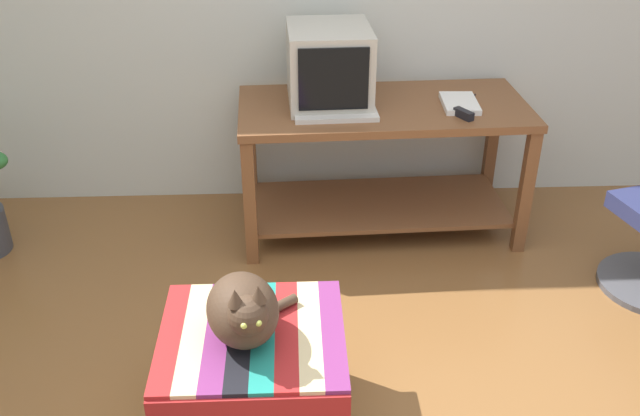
{
  "coord_description": "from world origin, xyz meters",
  "views": [
    {
      "loc": [
        -0.12,
        -1.7,
        2.02
      ],
      "look_at": [
        -0.01,
        0.85,
        0.55
      ],
      "focal_mm": 39.55,
      "sensor_mm": 36.0,
      "label": 1
    }
  ],
  "objects_px": {
    "desk": "(382,145)",
    "cat": "(244,310)",
    "book": "(460,103)",
    "ottoman_with_blanket": "(255,380)",
    "stapler": "(464,114)",
    "tv_monitor": "(329,67)",
    "keyboard": "(336,115)"
  },
  "relations": [
    {
      "from": "desk",
      "to": "keyboard",
      "type": "height_order",
      "value": "keyboard"
    },
    {
      "from": "book",
      "to": "ottoman_with_blanket",
      "type": "relative_size",
      "value": 0.41
    },
    {
      "from": "keyboard",
      "to": "stapler",
      "type": "distance_m",
      "value": 0.61
    },
    {
      "from": "ottoman_with_blanket",
      "to": "book",
      "type": "bearing_deg",
      "value": 54.01
    },
    {
      "from": "keyboard",
      "to": "cat",
      "type": "xyz_separation_m",
      "value": [
        -0.39,
        -1.27,
        -0.17
      ]
    },
    {
      "from": "stapler",
      "to": "keyboard",
      "type": "bearing_deg",
      "value": 146.55
    },
    {
      "from": "desk",
      "to": "cat",
      "type": "relative_size",
      "value": 3.88
    },
    {
      "from": "book",
      "to": "stapler",
      "type": "distance_m",
      "value": 0.16
    },
    {
      "from": "desk",
      "to": "cat",
      "type": "distance_m",
      "value": 1.56
    },
    {
      "from": "keyboard",
      "to": "ottoman_with_blanket",
      "type": "xyz_separation_m",
      "value": [
        -0.37,
        -1.24,
        -0.5
      ]
    },
    {
      "from": "desk",
      "to": "ottoman_with_blanket",
      "type": "distance_m",
      "value": 1.55
    },
    {
      "from": "stapler",
      "to": "ottoman_with_blanket",
      "type": "bearing_deg",
      "value": -159.47
    },
    {
      "from": "desk",
      "to": "ottoman_with_blanket",
      "type": "xyz_separation_m",
      "value": [
        -0.62,
        -1.4,
        -0.27
      ]
    },
    {
      "from": "cat",
      "to": "stapler",
      "type": "distance_m",
      "value": 1.6
    },
    {
      "from": "keyboard",
      "to": "ottoman_with_blanket",
      "type": "distance_m",
      "value": 1.39
    },
    {
      "from": "cat",
      "to": "stapler",
      "type": "bearing_deg",
      "value": 38.02
    },
    {
      "from": "cat",
      "to": "book",
      "type": "bearing_deg",
      "value": 40.85
    },
    {
      "from": "tv_monitor",
      "to": "stapler",
      "type": "distance_m",
      "value": 0.69
    },
    {
      "from": "ottoman_with_blanket",
      "to": "keyboard",
      "type": "bearing_deg",
      "value": 73.53
    },
    {
      "from": "tv_monitor",
      "to": "ottoman_with_blanket",
      "type": "height_order",
      "value": "tv_monitor"
    },
    {
      "from": "desk",
      "to": "book",
      "type": "xyz_separation_m",
      "value": [
        0.38,
        -0.04,
        0.24
      ]
    },
    {
      "from": "keyboard",
      "to": "stapler",
      "type": "height_order",
      "value": "stapler"
    },
    {
      "from": "book",
      "to": "ottoman_with_blanket",
      "type": "distance_m",
      "value": 1.76
    },
    {
      "from": "desk",
      "to": "stapler",
      "type": "height_order",
      "value": "stapler"
    },
    {
      "from": "keyboard",
      "to": "ottoman_with_blanket",
      "type": "bearing_deg",
      "value": -108.78
    },
    {
      "from": "desk",
      "to": "keyboard",
      "type": "distance_m",
      "value": 0.38
    },
    {
      "from": "tv_monitor",
      "to": "stapler",
      "type": "bearing_deg",
      "value": -22.34
    },
    {
      "from": "book",
      "to": "stapler",
      "type": "xyz_separation_m",
      "value": [
        -0.02,
        -0.15,
        0.01
      ]
    },
    {
      "from": "tv_monitor",
      "to": "book",
      "type": "bearing_deg",
      "value": -9.06
    },
    {
      "from": "ottoman_with_blanket",
      "to": "cat",
      "type": "relative_size",
      "value": 1.69
    },
    {
      "from": "keyboard",
      "to": "desk",
      "type": "bearing_deg",
      "value": 30.27
    },
    {
      "from": "stapler",
      "to": "tv_monitor",
      "type": "bearing_deg",
      "value": 129.27
    }
  ]
}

